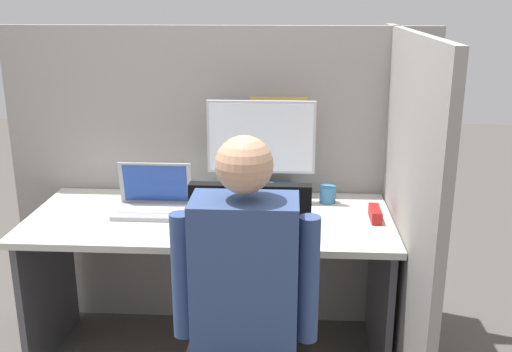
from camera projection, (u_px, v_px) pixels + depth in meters
The scene contains 12 objects.
cubicle_panel_back at pixel (220, 180), 3.08m from camera, with size 2.15×0.05×1.56m.
cubicle_panel_right at pixel (402, 216), 2.59m from camera, with size 0.04×1.37×1.56m.
desk at pixel (211, 250), 2.78m from camera, with size 1.65×0.73×0.73m.
paper_box at pixel (261, 194), 2.92m from camera, with size 0.31×0.22×0.07m.
monitor at pixel (261, 141), 2.85m from camera, with size 0.52×0.17×0.43m.
laptop at pixel (153, 203), 2.76m from camera, with size 0.34×0.21×0.22m.
mouse at pixel (197, 223), 2.60m from camera, with size 0.07×0.04×0.03m.
stapler at pixel (375, 214), 2.68m from camera, with size 0.04×0.15×0.05m.
carrot_toy at pixel (231, 225), 2.56m from camera, with size 0.04×0.12×0.04m.
office_chair at pixel (248, 340), 2.13m from camera, with size 0.52×0.56×1.06m.
person at pixel (244, 311), 1.90m from camera, with size 0.48×0.47×1.29m.
coffee_mug at pixel (328, 194), 2.89m from camera, with size 0.08×0.08×0.08m.
Camera 1 is at (0.36, -2.17, 1.70)m, focal length 42.00 mm.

